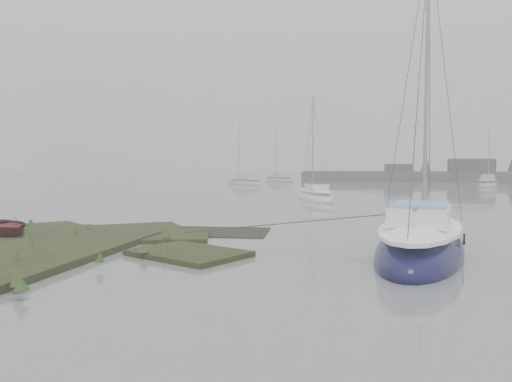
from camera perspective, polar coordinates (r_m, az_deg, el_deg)
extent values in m
plane|color=slate|center=(45.95, 5.33, -0.30)|extent=(160.00, 160.00, 0.00)
cube|color=#424247|center=(76.54, 15.96, 2.16)|extent=(4.00, 3.00, 2.20)
cube|color=#424247|center=(77.68, 23.36, 2.32)|extent=(6.00, 3.00, 3.00)
cone|color=#384238|center=(78.82, 18.81, 2.72)|extent=(2.00, 2.00, 3.50)
ellipsoid|color=#110F36|center=(16.76, 18.27, -6.72)|extent=(3.94, 8.26, 1.93)
ellipsoid|color=white|center=(16.64, 18.33, -4.11)|extent=(3.25, 7.17, 0.54)
cube|color=white|center=(16.25, 18.26, -2.60)|extent=(2.15, 2.97, 0.57)
cube|color=#76ACC8|center=(16.22, 18.28, -1.48)|extent=(2.00, 2.73, 0.09)
cylinder|color=#939399|center=(17.74, 18.93, 12.32)|extent=(0.12, 0.12, 9.06)
cylinder|color=#939399|center=(16.00, 18.21, -1.55)|extent=(0.65, 3.14, 0.10)
ellipsoid|color=white|center=(38.49, 6.81, -0.90)|extent=(4.30, 6.43, 1.49)
ellipsoid|color=white|center=(38.45, 6.82, -0.02)|extent=(3.61, 5.54, 0.42)
cube|color=white|center=(38.18, 6.94, 0.51)|extent=(2.04, 2.45, 0.44)
cube|color=#13154C|center=(38.16, 6.94, 0.88)|extent=(1.89, 2.26, 0.07)
cylinder|color=#939399|center=(39.16, 6.51, 5.63)|extent=(0.10, 0.10, 7.01)
cylinder|color=#939399|center=(38.00, 7.02, 0.87)|extent=(1.05, 2.28, 0.08)
ellipsoid|color=silver|center=(62.53, -1.38, 0.82)|extent=(6.11, 4.94, 1.46)
ellipsoid|color=silver|center=(62.50, -1.38, 1.36)|extent=(5.25, 4.19, 0.41)
cube|color=silver|center=(62.30, -1.22, 1.68)|extent=(2.43, 2.21, 0.43)
cube|color=#AEB4BA|center=(62.29, -1.22, 1.90)|extent=(2.24, 2.04, 0.07)
cylinder|color=#939399|center=(63.04, -1.86, 4.77)|extent=(0.09, 0.09, 6.87)
cylinder|color=#939399|center=(62.16, -1.12, 1.90)|extent=(2.05, 1.38, 0.08)
ellipsoid|color=#9DA3A7|center=(64.71, 24.95, 0.59)|extent=(3.75, 6.63, 1.53)
ellipsoid|color=silver|center=(64.68, 24.97, 1.13)|extent=(3.13, 5.74, 0.43)
cube|color=silver|center=(64.40, 24.96, 1.46)|extent=(1.90, 2.45, 0.45)
cube|color=silver|center=(64.39, 24.96, 1.68)|extent=(1.76, 2.26, 0.07)
cylinder|color=#939399|center=(65.47, 25.11, 4.58)|extent=(0.10, 0.10, 7.21)
cylinder|color=#939399|center=(64.21, 24.95, 1.68)|extent=(0.78, 2.44, 0.08)
ellipsoid|color=#AAAEB3|center=(71.68, 2.64, 1.16)|extent=(5.76, 4.81, 1.39)
ellipsoid|color=silver|center=(71.65, 2.64, 1.61)|extent=(4.94, 4.08, 0.39)
cube|color=silver|center=(71.47, 2.78, 1.88)|extent=(2.31, 2.12, 0.41)
cube|color=silver|center=(71.46, 2.78, 2.06)|extent=(2.13, 1.96, 0.07)
cylinder|color=#939399|center=(72.15, 2.24, 4.44)|extent=(0.09, 0.09, 6.53)
cylinder|color=#939399|center=(71.35, 2.88, 2.06)|extent=(1.92, 1.37, 0.07)
imported|color=maroon|center=(21.65, -26.92, -3.53)|extent=(3.89, 3.64, 0.66)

